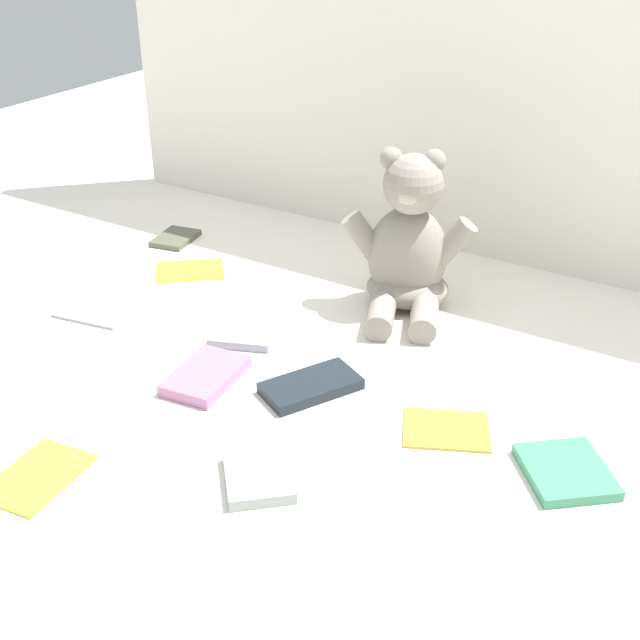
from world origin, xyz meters
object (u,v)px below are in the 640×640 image
book_case_0 (259,477)px  book_case_3 (206,376)px  book_case_4 (38,475)px  book_case_5 (175,238)px  book_case_8 (243,335)px  teddy_bear (407,251)px  book_case_9 (94,312)px  book_case_7 (446,428)px  book_case_2 (190,269)px  book_case_6 (566,472)px  book_case_1 (313,387)px

book_case_0 → book_case_3: 0.24m
book_case_4 → book_case_5: bearing=-70.0°
book_case_0 → book_case_5: 0.75m
book_case_8 → book_case_3: bearing=170.2°
teddy_bear → book_case_5: (-0.50, 0.01, -0.09)m
book_case_3 → book_case_9: size_ratio=1.04×
book_case_7 → book_case_2: bearing=46.0°
book_case_5 → book_case_6: bearing=149.9°
book_case_3 → book_case_7: book_case_3 is taller
book_case_4 → book_case_5: (-0.32, 0.64, 0.00)m
teddy_bear → book_case_6: teddy_bear is taller
book_case_3 → book_case_7: 0.35m
book_case_2 → book_case_8: book_case_8 is taller
book_case_5 → book_case_8: bearing=134.0°
book_case_0 → book_case_3: book_case_3 is taller
teddy_bear → book_case_4: teddy_bear is taller
book_case_2 → book_case_5: (-0.11, 0.09, 0.00)m
book_case_0 → book_case_2: book_case_0 is taller
book_case_3 → book_case_8: bearing=-85.2°
book_case_7 → book_case_8: 0.37m
book_case_4 → book_case_9: (-0.24, 0.33, 0.00)m
book_case_8 → book_case_7: bearing=-119.9°
book_case_5 → book_case_6: book_case_6 is taller
book_case_4 → book_case_9: size_ratio=1.01×
teddy_bear → book_case_3: (-0.14, -0.36, -0.09)m
book_case_1 → book_case_4: size_ratio=1.11×
book_case_4 → book_case_5: book_case_5 is taller
book_case_3 → book_case_5: book_case_3 is taller
teddy_bear → book_case_7: size_ratio=2.38×
book_case_0 → book_case_7: (0.15, 0.21, -0.00)m
book_case_5 → book_case_7: bearing=146.5°
book_case_1 → book_case_5: bearing=-3.4°
book_case_3 → book_case_1: bearing=-165.4°
book_case_3 → book_case_5: size_ratio=1.36×
book_case_4 → teddy_bear: bearing=-112.7°
book_case_2 → book_case_9: bearing=132.0°
book_case_7 → book_case_0: bearing=119.3°
book_case_0 → book_case_2: 0.60m
book_case_1 → book_case_2: book_case_1 is taller
book_case_1 → book_case_3: book_case_3 is taller
book_case_4 → book_case_8: book_case_8 is taller
teddy_bear → book_case_8: bearing=-147.0°
teddy_bear → book_case_9: size_ratio=2.20×
book_case_1 → book_case_3: (-0.14, -0.06, 0.00)m
book_case_9 → book_case_4: bearing=-153.7°
book_case_1 → book_case_8: bearing=5.9°
teddy_bear → book_case_6: 0.48m
book_case_4 → book_case_6: bearing=-155.2°
book_case_2 → book_case_5: size_ratio=1.31×
teddy_bear → book_case_4: (-0.18, -0.63, -0.09)m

